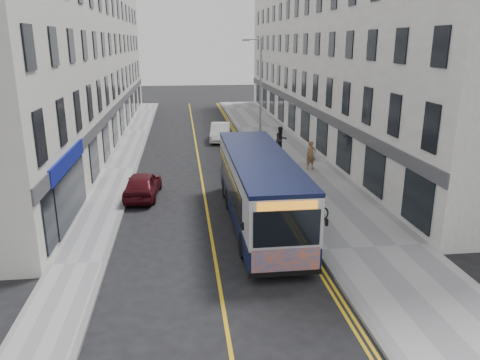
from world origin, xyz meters
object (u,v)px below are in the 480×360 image
object	(u,v)px
bicycle	(311,213)
pedestrian_far	(281,140)
streetlamp	(259,94)
car_maroon	(143,184)
city_bus	(259,187)
pedestrian_near	(311,155)
car_white	(220,132)

from	to	relation	value
bicycle	pedestrian_far	world-z (taller)	pedestrian_far
streetlamp	pedestrian_far	world-z (taller)	streetlamp
pedestrian_far	car_maroon	size ratio (longest dim) A/B	0.47
streetlamp	pedestrian_far	size ratio (longest dim) A/B	4.23
city_bus	pedestrian_near	bearing A→B (deg)	60.80
streetlamp	car_white	size ratio (longest dim) A/B	1.86
pedestrian_far	car_white	bearing A→B (deg)	108.25
city_bus	bicycle	xyz separation A→B (m)	(2.22, -0.49, -1.10)
pedestrian_far	car_white	distance (m)	6.61
city_bus	bicycle	world-z (taller)	city_bus
city_bus	car_maroon	distance (m)	7.03
pedestrian_near	bicycle	bearing A→B (deg)	-118.70
pedestrian_near	car_white	distance (m)	11.05
car_maroon	pedestrian_near	bearing A→B (deg)	-153.94
pedestrian_near	pedestrian_far	size ratio (longest dim) A/B	0.95
pedestrian_far	car_white	xyz separation A→B (m)	(-3.85, 5.36, -0.36)
streetlamp	pedestrian_far	xyz separation A→B (m)	(1.72, 0.83, -3.32)
streetlamp	car_maroon	bearing A→B (deg)	-133.92
streetlamp	city_bus	distance (m)	12.51
pedestrian_near	car_white	xyz separation A→B (m)	(-4.78, 9.96, -0.31)
city_bus	car_white	size ratio (longest dim) A/B	2.52
car_maroon	car_white	bearing A→B (deg)	-105.70
bicycle	pedestrian_near	bearing A→B (deg)	-35.11
pedestrian_near	car_maroon	size ratio (longest dim) A/B	0.45
city_bus	car_white	distance (m)	18.28
bicycle	car_white	world-z (taller)	car_white
car_maroon	city_bus	bearing A→B (deg)	145.25
pedestrian_near	car_white	world-z (taller)	pedestrian_near
streetlamp	car_white	xyz separation A→B (m)	(-2.13, 6.19, -3.67)
streetlamp	bicycle	bearing A→B (deg)	-88.95
pedestrian_near	pedestrian_far	bearing A→B (deg)	88.06
streetlamp	car_white	world-z (taller)	streetlamp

